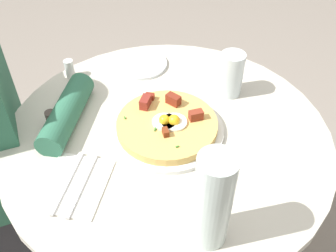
{
  "coord_description": "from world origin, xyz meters",
  "views": [
    {
      "loc": [
        0.65,
        -0.26,
        1.43
      ],
      "look_at": [
        0.0,
        0.0,
        0.76
      ],
      "focal_mm": 40.32,
      "sensor_mm": 36.0,
      "label": 1
    }
  ],
  "objects_px": {
    "dining_table": "(167,175)",
    "pepper_shaker": "(52,120)",
    "person_seated": "(0,166)",
    "pizza_plate": "(169,130)",
    "breakfast_pizza": "(169,124)",
    "fork": "(82,184)",
    "water_glass": "(231,74)",
    "water_bottle": "(213,202)",
    "bread_plate": "(140,64)",
    "knife": "(67,182)",
    "salt_shaker": "(69,68)"
  },
  "relations": [
    {
      "from": "dining_table",
      "to": "breakfast_pizza",
      "type": "bearing_deg",
      "value": 79.39
    },
    {
      "from": "water_glass",
      "to": "water_bottle",
      "type": "relative_size",
      "value": 0.57
    },
    {
      "from": "person_seated",
      "to": "knife",
      "type": "distance_m",
      "value": 0.47
    },
    {
      "from": "pepper_shaker",
      "to": "water_glass",
      "type": "bearing_deg",
      "value": 85.47
    },
    {
      "from": "pizza_plate",
      "to": "pepper_shaker",
      "type": "bearing_deg",
      "value": -114.83
    },
    {
      "from": "person_seated",
      "to": "salt_shaker",
      "type": "relative_size",
      "value": 20.47
    },
    {
      "from": "water_glass",
      "to": "salt_shaker",
      "type": "bearing_deg",
      "value": -121.31
    },
    {
      "from": "pizza_plate",
      "to": "knife",
      "type": "height_order",
      "value": "pizza_plate"
    },
    {
      "from": "breakfast_pizza",
      "to": "pizza_plate",
      "type": "bearing_deg",
      "value": -18.43
    },
    {
      "from": "bread_plate",
      "to": "water_glass",
      "type": "relative_size",
      "value": 1.31
    },
    {
      "from": "pizza_plate",
      "to": "water_bottle",
      "type": "distance_m",
      "value": 0.33
    },
    {
      "from": "pizza_plate",
      "to": "pepper_shaker",
      "type": "xyz_separation_m",
      "value": [
        -0.13,
        -0.28,
        0.02
      ]
    },
    {
      "from": "person_seated",
      "to": "knife",
      "type": "relative_size",
      "value": 6.31
    },
    {
      "from": "fork",
      "to": "water_glass",
      "type": "height_order",
      "value": "water_glass"
    },
    {
      "from": "person_seated",
      "to": "water_glass",
      "type": "distance_m",
      "value": 0.78
    },
    {
      "from": "person_seated",
      "to": "dining_table",
      "type": "bearing_deg",
      "value": 59.62
    },
    {
      "from": "breakfast_pizza",
      "to": "fork",
      "type": "xyz_separation_m",
      "value": [
        0.09,
        -0.25,
        -0.02
      ]
    },
    {
      "from": "breakfast_pizza",
      "to": "salt_shaker",
      "type": "xyz_separation_m",
      "value": [
        -0.34,
        -0.19,
        0.0
      ]
    },
    {
      "from": "water_bottle",
      "to": "bread_plate",
      "type": "bearing_deg",
      "value": 174.1
    },
    {
      "from": "knife",
      "to": "pepper_shaker",
      "type": "relative_size",
      "value": 3.42
    },
    {
      "from": "breakfast_pizza",
      "to": "knife",
      "type": "xyz_separation_m",
      "value": [
        0.07,
        -0.28,
        -0.02
      ]
    },
    {
      "from": "fork",
      "to": "salt_shaker",
      "type": "bearing_deg",
      "value": 25.52
    },
    {
      "from": "dining_table",
      "to": "knife",
      "type": "height_order",
      "value": "knife"
    },
    {
      "from": "person_seated",
      "to": "fork",
      "type": "distance_m",
      "value": 0.5
    },
    {
      "from": "bread_plate",
      "to": "pepper_shaker",
      "type": "xyz_separation_m",
      "value": [
        0.19,
        -0.3,
        0.02
      ]
    },
    {
      "from": "person_seated",
      "to": "pizza_plate",
      "type": "height_order",
      "value": "person_seated"
    },
    {
      "from": "salt_shaker",
      "to": "pepper_shaker",
      "type": "relative_size",
      "value": 1.05
    },
    {
      "from": "dining_table",
      "to": "water_bottle",
      "type": "relative_size",
      "value": 3.69
    },
    {
      "from": "water_glass",
      "to": "pepper_shaker",
      "type": "bearing_deg",
      "value": -94.53
    },
    {
      "from": "knife",
      "to": "pizza_plate",
      "type": "bearing_deg",
      "value": -42.31
    },
    {
      "from": "water_bottle",
      "to": "pepper_shaker",
      "type": "relative_size",
      "value": 4.36
    },
    {
      "from": "fork",
      "to": "bread_plate",
      "type": "bearing_deg",
      "value": -0.81
    },
    {
      "from": "pizza_plate",
      "to": "fork",
      "type": "xyz_separation_m",
      "value": [
        0.09,
        -0.25,
        0.0
      ]
    },
    {
      "from": "salt_shaker",
      "to": "breakfast_pizza",
      "type": "bearing_deg",
      "value": 29.43
    },
    {
      "from": "person_seated",
      "to": "pizza_plate",
      "type": "bearing_deg",
      "value": 59.59
    },
    {
      "from": "pizza_plate",
      "to": "bread_plate",
      "type": "distance_m",
      "value": 0.32
    },
    {
      "from": "pepper_shaker",
      "to": "breakfast_pizza",
      "type": "bearing_deg",
      "value": 65.56
    },
    {
      "from": "water_bottle",
      "to": "water_glass",
      "type": "bearing_deg",
      "value": 146.75
    },
    {
      "from": "water_bottle",
      "to": "pepper_shaker",
      "type": "xyz_separation_m",
      "value": [
        -0.43,
        -0.24,
        -0.09
      ]
    },
    {
      "from": "knife",
      "to": "dining_table",
      "type": "bearing_deg",
      "value": -41.53
    },
    {
      "from": "pizza_plate",
      "to": "fork",
      "type": "height_order",
      "value": "pizza_plate"
    },
    {
      "from": "dining_table",
      "to": "breakfast_pizza",
      "type": "height_order",
      "value": "breakfast_pizza"
    },
    {
      "from": "dining_table",
      "to": "pizza_plate",
      "type": "height_order",
      "value": "pizza_plate"
    },
    {
      "from": "person_seated",
      "to": "pepper_shaker",
      "type": "distance_m",
      "value": 0.36
    },
    {
      "from": "bread_plate",
      "to": "knife",
      "type": "xyz_separation_m",
      "value": [
        0.39,
        -0.3,
        0.0
      ]
    },
    {
      "from": "person_seated",
      "to": "pepper_shaker",
      "type": "relative_size",
      "value": 21.55
    },
    {
      "from": "dining_table",
      "to": "pepper_shaker",
      "type": "bearing_deg",
      "value": -114.67
    },
    {
      "from": "person_seated",
      "to": "water_bottle",
      "type": "relative_size",
      "value": 4.95
    },
    {
      "from": "person_seated",
      "to": "fork",
      "type": "bearing_deg",
      "value": 31.45
    },
    {
      "from": "pizza_plate",
      "to": "knife",
      "type": "relative_size",
      "value": 1.63
    }
  ]
}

